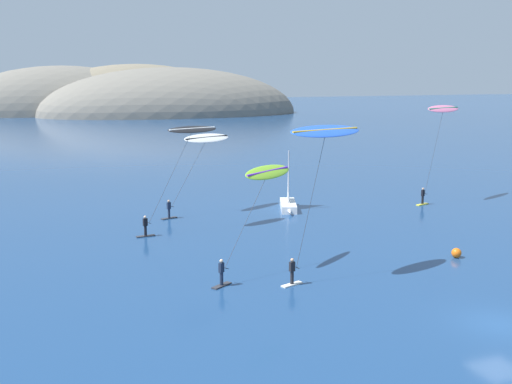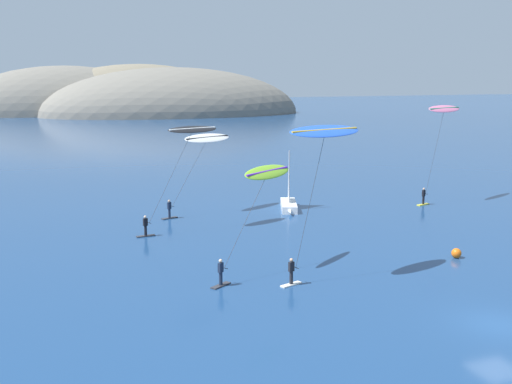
{
  "view_description": "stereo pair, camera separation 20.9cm",
  "coord_description": "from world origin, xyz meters",
  "px_view_note": "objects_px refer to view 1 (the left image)",
  "views": [
    {
      "loc": [
        -22.96,
        -24.81,
        12.8
      ],
      "look_at": [
        -5.69,
        20.62,
        3.8
      ],
      "focal_mm": 45.0,
      "sensor_mm": 36.0,
      "label": 1
    },
    {
      "loc": [
        -22.77,
        -24.88,
        12.8
      ],
      "look_at": [
        -5.69,
        20.62,
        3.8
      ],
      "focal_mm": 45.0,
      "sensor_mm": 36.0,
      "label": 2
    }
  ],
  "objects_px": {
    "kitesurfer_black": "(188,138)",
    "kitesurfer_blue": "(323,141)",
    "kitesurfer_white": "(204,143)",
    "kitesurfer_lime": "(264,182)",
    "kitesurfer_pink": "(442,117)",
    "marker_buoy": "(456,253)",
    "sailboat_near": "(288,203)"
  },
  "relations": [
    {
      "from": "kitesurfer_white",
      "to": "kitesurfer_pink",
      "type": "bearing_deg",
      "value": -8.91
    },
    {
      "from": "sailboat_near",
      "to": "kitesurfer_lime",
      "type": "bearing_deg",
      "value": -118.76
    },
    {
      "from": "marker_buoy",
      "to": "kitesurfer_blue",
      "type": "bearing_deg",
      "value": -176.39
    },
    {
      "from": "marker_buoy",
      "to": "kitesurfer_pink",
      "type": "bearing_deg",
      "value": 57.17
    },
    {
      "from": "kitesurfer_lime",
      "to": "kitesurfer_blue",
      "type": "xyz_separation_m",
      "value": [
        2.65,
        -3.26,
        2.88
      ]
    },
    {
      "from": "sailboat_near",
      "to": "marker_buoy",
      "type": "distance_m",
      "value": 19.51
    },
    {
      "from": "sailboat_near",
      "to": "kitesurfer_pink",
      "type": "xyz_separation_m",
      "value": [
        15.97,
        -1.37,
        7.92
      ]
    },
    {
      "from": "sailboat_near",
      "to": "kitesurfer_blue",
      "type": "relative_size",
      "value": 0.6
    },
    {
      "from": "sailboat_near",
      "to": "kitesurfer_blue",
      "type": "xyz_separation_m",
      "value": [
        -6.35,
        -19.64,
        8.1
      ]
    },
    {
      "from": "kitesurfer_white",
      "to": "kitesurfer_lime",
      "type": "distance_m",
      "value": 18.77
    },
    {
      "from": "kitesurfer_black",
      "to": "kitesurfer_pink",
      "type": "bearing_deg",
      "value": 5.26
    },
    {
      "from": "kitesurfer_white",
      "to": "marker_buoy",
      "type": "xyz_separation_m",
      "value": [
        12.19,
        -21.27,
        -6.09
      ]
    },
    {
      "from": "kitesurfer_lime",
      "to": "kitesurfer_pink",
      "type": "xyz_separation_m",
      "value": [
        24.97,
        15.02,
        2.7
      ]
    },
    {
      "from": "kitesurfer_white",
      "to": "kitesurfer_pink",
      "type": "distance_m",
      "value": 23.91
    },
    {
      "from": "kitesurfer_white",
      "to": "kitesurfer_blue",
      "type": "xyz_separation_m",
      "value": [
        1.21,
        -21.96,
        2.3
      ]
    },
    {
      "from": "kitesurfer_lime",
      "to": "kitesurfer_pink",
      "type": "bearing_deg",
      "value": 31.03
    },
    {
      "from": "kitesurfer_black",
      "to": "kitesurfer_blue",
      "type": "distance_m",
      "value": 16.44
    },
    {
      "from": "kitesurfer_lime",
      "to": "marker_buoy",
      "type": "bearing_deg",
      "value": -10.66
    },
    {
      "from": "sailboat_near",
      "to": "kitesurfer_white",
      "type": "distance_m",
      "value": 9.81
    },
    {
      "from": "kitesurfer_white",
      "to": "kitesurfer_blue",
      "type": "relative_size",
      "value": 0.8
    },
    {
      "from": "kitesurfer_blue",
      "to": "kitesurfer_black",
      "type": "bearing_deg",
      "value": 105.32
    },
    {
      "from": "kitesurfer_white",
      "to": "kitesurfer_black",
      "type": "distance_m",
      "value": 6.99
    },
    {
      "from": "kitesurfer_black",
      "to": "kitesurfer_blue",
      "type": "height_order",
      "value": "kitesurfer_blue"
    },
    {
      "from": "kitesurfer_pink",
      "to": "kitesurfer_blue",
      "type": "height_order",
      "value": "kitesurfer_pink"
    },
    {
      "from": "sailboat_near",
      "to": "kitesurfer_blue",
      "type": "distance_m",
      "value": 22.18
    },
    {
      "from": "kitesurfer_black",
      "to": "kitesurfer_blue",
      "type": "relative_size",
      "value": 0.88
    },
    {
      "from": "kitesurfer_pink",
      "to": "kitesurfer_blue",
      "type": "xyz_separation_m",
      "value": [
        -22.32,
        -18.27,
        0.18
      ]
    },
    {
      "from": "kitesurfer_blue",
      "to": "kitesurfer_lime",
      "type": "bearing_deg",
      "value": 129.11
    },
    {
      "from": "sailboat_near",
      "to": "marker_buoy",
      "type": "relative_size",
      "value": 8.38
    },
    {
      "from": "sailboat_near",
      "to": "kitesurfer_lime",
      "type": "xyz_separation_m",
      "value": [
        -9.0,
        -16.39,
        5.22
      ]
    },
    {
      "from": "kitesurfer_black",
      "to": "kitesurfer_blue",
      "type": "bearing_deg",
      "value": -74.68
    },
    {
      "from": "sailboat_near",
      "to": "kitesurfer_pink",
      "type": "distance_m",
      "value": 17.88
    }
  ]
}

